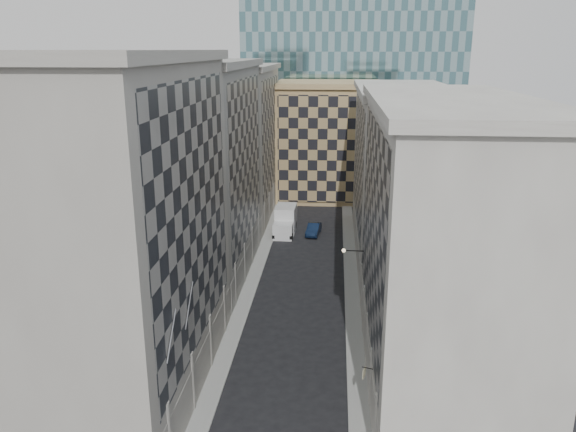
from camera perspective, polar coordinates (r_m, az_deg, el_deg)
The scene contains 14 objects.
sidewalk_west at distance 59.70m, azimuth -3.71°, elevation -6.80°, with size 1.50×100.00×0.15m, color #969691.
sidewalk_east at distance 59.14m, azimuth 6.48°, elevation -7.12°, with size 1.50×100.00×0.15m, color #969691.
bldg_left_a at distance 39.70m, azimuth -16.18°, elevation -1.56°, with size 10.80×22.80×23.70m.
bldg_left_b at distance 60.16m, azimuth -8.82°, elevation 4.48°, with size 10.80×22.80×22.70m.
bldg_left_c at distance 81.43m, azimuth -5.21°, elevation 7.39°, with size 10.80×22.80×21.70m.
bldg_right_a at distance 42.10m, azimuth 15.11°, elevation -2.60°, with size 10.80×26.80×20.70m.
bldg_right_b at distance 68.04m, azimuth 11.27°, elevation 4.48°, with size 10.80×28.80×19.70m.
tan_block at distance 93.17m, azimuth 4.09°, elevation 7.71°, with size 16.80×14.80×18.80m.
church_tower at distance 106.26m, azimuth 3.28°, elevation 18.29°, with size 7.20×7.20×51.50m.
flagpoles_left at distance 35.21m, azimuth -10.84°, elevation -10.28°, with size 0.10×6.33×2.33m.
bracket_lamp at distance 51.27m, azimuth 5.88°, elevation -3.51°, with size 1.98×0.36×0.36m.
box_truck at distance 75.13m, azimuth -0.28°, elevation -0.60°, with size 2.81×6.51×3.53m.
dark_car at distance 74.79m, azimuth 2.62°, elevation -1.34°, with size 1.57×4.50×1.48m, color #0F1E39.
shop_sign at distance 37.69m, azimuth 7.78°, elevation -15.45°, with size 0.70×0.61×0.70m.
Camera 1 is at (3.19, -24.16, 23.74)m, focal length 35.00 mm.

